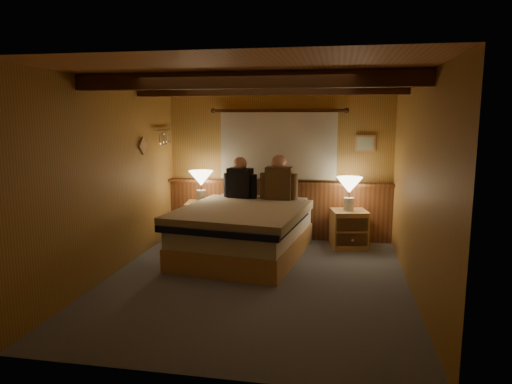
% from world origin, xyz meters
% --- Properties ---
extents(floor, '(4.20, 4.20, 0.00)m').
position_xyz_m(floor, '(0.00, 0.00, 0.00)').
color(floor, slate).
rests_on(floor, ground).
extents(ceiling, '(4.20, 4.20, 0.00)m').
position_xyz_m(ceiling, '(0.00, 0.00, 2.40)').
color(ceiling, '#CF874D').
rests_on(ceiling, wall_back).
extents(wall_back, '(3.60, 0.00, 3.60)m').
position_xyz_m(wall_back, '(0.00, 2.10, 1.20)').
color(wall_back, '#B1833F').
rests_on(wall_back, floor).
extents(wall_left, '(0.00, 4.20, 4.20)m').
position_xyz_m(wall_left, '(-1.80, 0.00, 1.20)').
color(wall_left, '#B1833F').
rests_on(wall_left, floor).
extents(wall_right, '(0.00, 4.20, 4.20)m').
position_xyz_m(wall_right, '(1.80, 0.00, 1.20)').
color(wall_right, '#B1833F').
rests_on(wall_right, floor).
extents(wall_front, '(3.60, 0.00, 3.60)m').
position_xyz_m(wall_front, '(0.00, -2.10, 1.20)').
color(wall_front, '#B1833F').
rests_on(wall_front, floor).
extents(wainscot, '(3.60, 0.23, 0.94)m').
position_xyz_m(wainscot, '(0.00, 2.04, 0.49)').
color(wainscot, brown).
rests_on(wainscot, wall_back).
extents(curtain_window, '(2.18, 0.09, 1.11)m').
position_xyz_m(curtain_window, '(0.00, 2.03, 1.52)').
color(curtain_window, '#412110').
rests_on(curtain_window, wall_back).
extents(ceiling_beams, '(3.60, 1.65, 0.16)m').
position_xyz_m(ceiling_beams, '(0.00, 0.15, 2.31)').
color(ceiling_beams, '#412110').
rests_on(ceiling_beams, ceiling).
extents(coat_rail, '(0.05, 0.55, 0.24)m').
position_xyz_m(coat_rail, '(-1.72, 1.58, 1.67)').
color(coat_rail, silver).
rests_on(coat_rail, wall_left).
extents(framed_print, '(0.30, 0.04, 0.25)m').
position_xyz_m(framed_print, '(1.35, 2.08, 1.55)').
color(framed_print, tan).
rests_on(framed_print, wall_back).
extents(bed, '(1.87, 2.29, 0.71)m').
position_xyz_m(bed, '(-0.33, 0.94, 0.37)').
color(bed, tan).
rests_on(bed, floor).
extents(nightstand_left, '(0.62, 0.57, 0.61)m').
position_xyz_m(nightstand_left, '(-1.14, 1.70, 0.31)').
color(nightstand_left, tan).
rests_on(nightstand_left, floor).
extents(nightstand_right, '(0.60, 0.56, 0.56)m').
position_xyz_m(nightstand_right, '(1.13, 1.69, 0.28)').
color(nightstand_right, tan).
rests_on(nightstand_right, floor).
extents(lamp_left, '(0.38, 0.38, 0.50)m').
position_xyz_m(lamp_left, '(-1.18, 1.71, 0.96)').
color(lamp_left, silver).
rests_on(lamp_left, nightstand_left).
extents(lamp_right, '(0.39, 0.39, 0.50)m').
position_xyz_m(lamp_right, '(1.12, 1.70, 0.92)').
color(lamp_right, silver).
rests_on(lamp_right, nightstand_right).
extents(person_left, '(0.54, 0.27, 0.66)m').
position_xyz_m(person_left, '(-0.54, 1.67, 0.97)').
color(person_left, black).
rests_on(person_left, bed).
extents(person_right, '(0.58, 0.24, 0.71)m').
position_xyz_m(person_right, '(0.07, 1.63, 0.99)').
color(person_right, '#4B371E').
rests_on(person_right, bed).
extents(duffel_bag, '(0.56, 0.39, 0.37)m').
position_xyz_m(duffel_bag, '(-0.94, 0.82, 0.16)').
color(duffel_bag, black).
rests_on(duffel_bag, floor).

